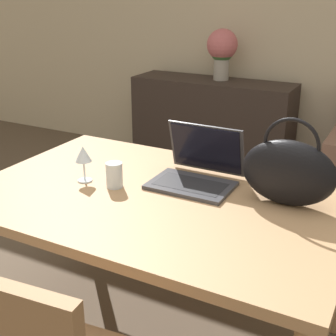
{
  "coord_description": "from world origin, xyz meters",
  "views": [
    {
      "loc": [
        0.8,
        -0.95,
        1.52
      ],
      "look_at": [
        0.0,
        0.55,
        0.85
      ],
      "focal_mm": 50.0,
      "sensor_mm": 36.0,
      "label": 1
    }
  ],
  "objects_px": {
    "laptop": "(198,168)",
    "handbag": "(288,172)",
    "drinking_glass": "(114,175)",
    "flower_vase": "(222,49)",
    "wine_glass": "(83,156)"
  },
  "relations": [
    {
      "from": "drinking_glass",
      "to": "handbag",
      "type": "relative_size",
      "value": 0.3
    },
    {
      "from": "drinking_glass",
      "to": "wine_glass",
      "type": "bearing_deg",
      "value": -176.88
    },
    {
      "from": "drinking_glass",
      "to": "flower_vase",
      "type": "distance_m",
      "value": 2.19
    },
    {
      "from": "laptop",
      "to": "wine_glass",
      "type": "height_order",
      "value": "laptop"
    },
    {
      "from": "drinking_glass",
      "to": "flower_vase",
      "type": "height_order",
      "value": "flower_vase"
    },
    {
      "from": "drinking_glass",
      "to": "wine_glass",
      "type": "distance_m",
      "value": 0.16
    },
    {
      "from": "wine_glass",
      "to": "handbag",
      "type": "height_order",
      "value": "handbag"
    },
    {
      "from": "drinking_glass",
      "to": "wine_glass",
      "type": "xyz_separation_m",
      "value": [
        -0.15,
        -0.01,
        0.06
      ]
    },
    {
      "from": "drinking_glass",
      "to": "handbag",
      "type": "xyz_separation_m",
      "value": [
        0.67,
        0.17,
        0.08
      ]
    },
    {
      "from": "laptop",
      "to": "handbag",
      "type": "distance_m",
      "value": 0.4
    },
    {
      "from": "handbag",
      "to": "drinking_glass",
      "type": "bearing_deg",
      "value": -165.73
    },
    {
      "from": "flower_vase",
      "to": "wine_glass",
      "type": "bearing_deg",
      "value": -83.52
    },
    {
      "from": "handbag",
      "to": "flower_vase",
      "type": "distance_m",
      "value": 2.25
    },
    {
      "from": "drinking_glass",
      "to": "flower_vase",
      "type": "bearing_deg",
      "value": 100.4
    },
    {
      "from": "laptop",
      "to": "handbag",
      "type": "height_order",
      "value": "handbag"
    }
  ]
}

